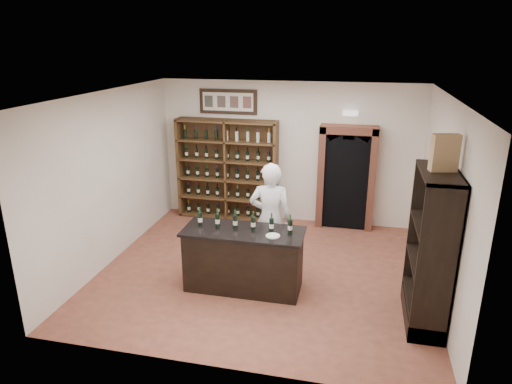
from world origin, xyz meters
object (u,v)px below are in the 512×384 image
side_cabinet (430,273)px  wine_shelf (228,170)px  tasting_counter (244,260)px  shopkeeper (270,219)px  wine_crate (445,153)px  counter_bottle_0 (200,219)px

side_cabinet → wine_shelf: bearing=139.8°
wine_shelf → tasting_counter: 3.19m
shopkeeper → wine_crate: size_ratio=4.03×
counter_bottle_0 → shopkeeper: bearing=29.7°
tasting_counter → wine_crate: size_ratio=3.93×
tasting_counter → wine_shelf: bearing=110.6°
side_cabinet → wine_crate: 1.69m
tasting_counter → shopkeeper: bearing=64.7°
side_cabinet → shopkeeper: size_ratio=1.14×
counter_bottle_0 → wine_shelf: bearing=97.5°
tasting_counter → side_cabinet: 2.75m
wine_shelf → side_cabinet: 5.02m
tasting_counter → side_cabinet: size_ratio=0.85×
tasting_counter → counter_bottle_0: counter_bottle_0 is taller
wine_shelf → side_cabinet: bearing=-40.2°
wine_crate → counter_bottle_0: bearing=161.3°
wine_crate → shopkeeper: bearing=146.0°
tasting_counter → wine_crate: bearing=-5.7°
shopkeeper → wine_crate: 2.97m
tasting_counter → shopkeeper: (0.30, 0.64, 0.47)m
wine_shelf → side_cabinet: (3.82, -3.23, -0.35)m
tasting_counter → wine_crate: (2.71, -0.27, 1.94)m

